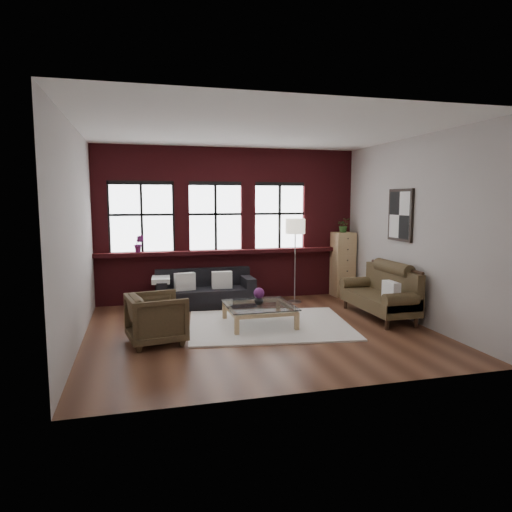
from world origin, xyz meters
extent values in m
plane|color=#4F2C1D|center=(0.00, 0.00, 0.00)|extent=(5.50, 5.50, 0.00)
plane|color=white|center=(0.00, 0.00, 3.20)|extent=(5.50, 5.50, 0.00)
plane|color=#AEA7A2|center=(0.00, 2.50, 1.60)|extent=(5.50, 0.00, 5.50)
plane|color=#AEA7A2|center=(0.00, -2.50, 1.60)|extent=(5.50, 0.00, 5.50)
plane|color=#AEA7A2|center=(-2.75, 0.00, 1.60)|extent=(0.00, 5.00, 5.00)
plane|color=#AEA7A2|center=(2.75, 0.00, 1.60)|extent=(0.00, 5.00, 5.00)
cube|color=#5A151A|center=(0.00, 2.35, 1.04)|extent=(5.50, 0.30, 0.08)
cube|color=silver|center=(0.23, 0.21, 0.01)|extent=(2.94, 2.44, 0.03)
cube|color=white|center=(-1.03, 1.80, 0.54)|extent=(0.42, 0.21, 0.34)
cube|color=white|center=(-0.29, 1.80, 0.54)|extent=(0.41, 0.17, 0.34)
cube|color=white|center=(2.22, -0.30, 0.59)|extent=(0.14, 0.38, 0.34)
imported|color=#453722|center=(-1.65, -0.27, 0.37)|extent=(0.95, 0.93, 0.75)
imported|color=#B2B2B2|center=(0.07, 0.27, 0.44)|extent=(0.19, 0.19, 0.16)
sphere|color=#6C2568|center=(0.07, 0.27, 0.56)|extent=(0.18, 0.18, 0.18)
cube|color=tan|center=(2.49, 2.15, 0.71)|extent=(0.44, 0.44, 1.41)
imported|color=#2D5923|center=(2.49, 2.15, 1.57)|extent=(0.35, 0.32, 0.31)
imported|color=#6C2568|center=(-1.87, 2.32, 1.25)|extent=(0.21, 0.18, 0.35)
camera|label=1|loc=(-1.88, -7.03, 2.12)|focal=32.00mm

